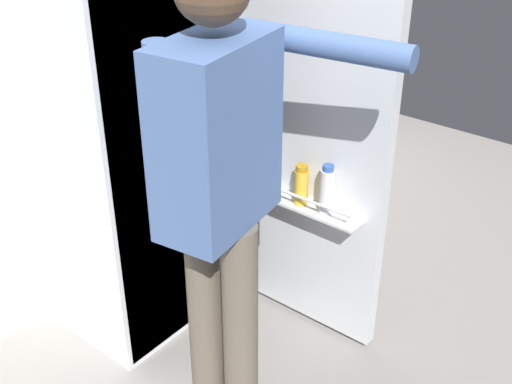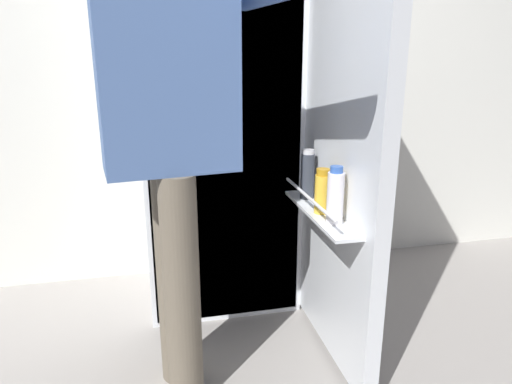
% 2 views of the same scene
% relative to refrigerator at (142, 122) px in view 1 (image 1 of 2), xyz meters
% --- Properties ---
extents(ground_plane, '(5.32, 5.32, 0.00)m').
position_rel_refrigerator_xyz_m(ground_plane, '(-0.03, -0.47, -0.89)').
color(ground_plane, gray).
extents(kitchen_wall, '(4.40, 0.10, 2.59)m').
position_rel_refrigerator_xyz_m(kitchen_wall, '(-0.03, 0.39, 0.41)').
color(kitchen_wall, silver).
rests_on(kitchen_wall, ground_plane).
extents(refrigerator, '(0.74, 1.24, 1.78)m').
position_rel_refrigerator_xyz_m(refrigerator, '(0.00, 0.00, 0.00)').
color(refrigerator, silver).
rests_on(refrigerator, ground_plane).
extents(person, '(0.59, 0.68, 1.65)m').
position_rel_refrigerator_xyz_m(person, '(-0.26, -0.63, 0.09)').
color(person, '#665B4C').
rests_on(person, ground_plane).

